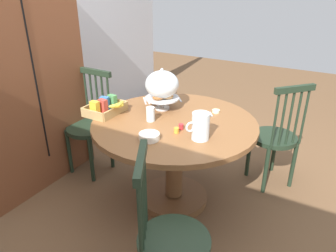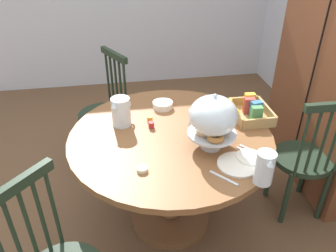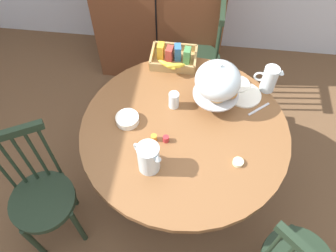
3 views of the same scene
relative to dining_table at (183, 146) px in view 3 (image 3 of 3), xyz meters
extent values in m
plane|color=brown|center=(-0.05, -0.13, -0.54)|extent=(10.00, 10.00, 0.00)
cylinder|color=brown|center=(0.00, 0.00, 0.18)|extent=(1.26, 1.26, 0.04)
cylinder|color=brown|center=(0.00, 0.00, -0.15)|extent=(0.14, 0.14, 0.63)
cylinder|color=brown|center=(0.00, 0.00, -0.51)|extent=(0.56, 0.56, 0.06)
cylinder|color=#1E2D1E|center=(-0.81, -0.45, -0.09)|extent=(0.40, 0.40, 0.04)
cylinder|color=#1E2D1E|center=(-0.87, -0.64, -0.31)|extent=(0.04, 0.04, 0.45)
cylinder|color=#1E2D1E|center=(-0.62, -0.50, -0.31)|extent=(0.04, 0.04, 0.45)
cylinder|color=#1E2D1E|center=(-1.00, -0.39, -0.31)|extent=(0.04, 0.04, 0.45)
cylinder|color=#1E2D1E|center=(-0.76, -0.26, -0.31)|extent=(0.04, 0.04, 0.45)
cylinder|color=#1E2D1E|center=(-1.01, -0.37, 0.15)|extent=(0.02, 0.02, 0.48)
cylinder|color=#1E2D1E|center=(-0.95, -0.34, 0.15)|extent=(0.02, 0.02, 0.48)
cylinder|color=#1E2D1E|center=(-0.89, -0.30, 0.15)|extent=(0.02, 0.02, 0.48)
cylinder|color=#1E2D1E|center=(-0.83, -0.27, 0.15)|extent=(0.02, 0.02, 0.48)
cylinder|color=#1E2D1E|center=(-0.77, -0.24, 0.15)|extent=(0.02, 0.02, 0.48)
cube|color=#1E2D1E|center=(-0.89, -0.30, 0.41)|extent=(0.33, 0.20, 0.05)
cylinder|color=#1E2D1E|center=(0.68, -0.42, -0.31)|extent=(0.04, 0.04, 0.45)
cylinder|color=#1E2D1E|center=(0.48, -0.65, 0.15)|extent=(0.02, 0.02, 0.48)
cylinder|color=#1E2D1E|center=(0.02, 0.93, -0.09)|extent=(0.40, 0.40, 0.04)
cylinder|color=#1E2D1E|center=(-0.12, 1.07, -0.31)|extent=(0.04, 0.04, 0.45)
cylinder|color=#1E2D1E|center=(-0.12, 0.79, -0.31)|extent=(0.04, 0.04, 0.45)
cylinder|color=#1E2D1E|center=(0.16, 1.06, -0.31)|extent=(0.04, 0.04, 0.45)
cylinder|color=#1E2D1E|center=(0.16, 0.78, -0.31)|extent=(0.04, 0.04, 0.45)
cylinder|color=#1E2D1E|center=(0.18, 1.06, 0.15)|extent=(0.02, 0.02, 0.48)
cylinder|color=#1E2D1E|center=(0.18, 0.99, 0.15)|extent=(0.02, 0.02, 0.48)
cylinder|color=#1E2D1E|center=(0.18, 0.92, 0.15)|extent=(0.02, 0.02, 0.48)
cylinder|color=#1E2D1E|center=(0.18, 0.85, 0.15)|extent=(0.02, 0.02, 0.48)
cylinder|color=#1E2D1E|center=(0.18, 0.78, 0.15)|extent=(0.02, 0.02, 0.48)
cube|color=#1E2D1E|center=(0.18, 0.92, 0.41)|extent=(0.04, 0.36, 0.05)
cylinder|color=silver|center=(0.17, 0.21, 0.21)|extent=(0.12, 0.12, 0.02)
cylinder|color=silver|center=(0.17, 0.21, 0.25)|extent=(0.03, 0.03, 0.09)
cylinder|color=silver|center=(0.17, 0.21, 0.30)|extent=(0.28, 0.28, 0.01)
torus|color=#B27033|center=(0.25, 0.20, 0.32)|extent=(0.10, 0.10, 0.03)
torus|color=#D19347|center=(0.17, 0.25, 0.32)|extent=(0.10, 0.10, 0.03)
torus|color=#935628|center=(0.12, 0.21, 0.32)|extent=(0.10, 0.10, 0.03)
torus|color=tan|center=(0.17, 0.16, 0.32)|extent=(0.10, 0.10, 0.03)
ellipsoid|color=silver|center=(0.17, 0.21, 0.41)|extent=(0.27, 0.27, 0.22)
sphere|color=silver|center=(0.17, 0.21, 0.53)|extent=(0.02, 0.02, 0.02)
cylinder|color=silver|center=(-0.17, -0.29, 0.30)|extent=(0.12, 0.12, 0.19)
cylinder|color=orange|center=(-0.17, -0.29, 0.27)|extent=(0.11, 0.11, 0.13)
cone|color=silver|center=(-0.11, -0.33, 0.37)|extent=(0.05, 0.05, 0.03)
torus|color=silver|center=(-0.23, -0.24, 0.30)|extent=(0.07, 0.05, 0.07)
cylinder|color=silver|center=(0.50, 0.38, 0.29)|extent=(0.10, 0.10, 0.18)
cylinder|color=white|center=(0.50, 0.38, 0.26)|extent=(0.08, 0.08, 0.12)
cone|color=silver|center=(0.56, 0.38, 0.37)|extent=(0.04, 0.04, 0.03)
torus|color=silver|center=(0.44, 0.39, 0.30)|extent=(0.07, 0.02, 0.07)
cube|color=tan|center=(-0.13, 0.56, 0.21)|extent=(0.30, 0.22, 0.01)
cube|color=tan|center=(-0.13, 0.45, 0.24)|extent=(0.30, 0.02, 0.07)
cube|color=tan|center=(-0.13, 0.67, 0.24)|extent=(0.30, 0.02, 0.07)
cube|color=tan|center=(-0.28, 0.56, 0.24)|extent=(0.02, 0.22, 0.07)
cube|color=tan|center=(0.02, 0.56, 0.24)|extent=(0.02, 0.22, 0.07)
cube|color=gold|center=(-0.22, 0.59, 0.27)|extent=(0.05, 0.07, 0.11)
cube|color=#B23D33|center=(-0.16, 0.56, 0.27)|extent=(0.05, 0.08, 0.11)
cube|color=#336BAD|center=(-0.11, 0.59, 0.27)|extent=(0.05, 0.08, 0.11)
cube|color=#47894C|center=(-0.04, 0.56, 0.27)|extent=(0.05, 0.07, 0.11)
ellipsoid|color=yellow|center=(-0.16, 0.42, 0.30)|extent=(0.14, 0.08, 0.05)
ellipsoid|color=yellow|center=(-0.13, 0.42, 0.30)|extent=(0.13, 0.03, 0.05)
ellipsoid|color=yellow|center=(-0.10, 0.42, 0.30)|extent=(0.14, 0.08, 0.05)
cylinder|color=white|center=(0.36, 0.30, 0.21)|extent=(0.22, 0.22, 0.01)
cylinder|color=white|center=(0.32, 0.39, 0.22)|extent=(0.15, 0.15, 0.01)
cylinder|color=white|center=(-0.35, 0.00, 0.22)|extent=(0.14, 0.14, 0.04)
cylinder|color=silver|center=(-0.08, 0.16, 0.26)|extent=(0.06, 0.06, 0.11)
cylinder|color=beige|center=(0.32, -0.21, 0.21)|extent=(0.06, 0.06, 0.02)
cylinder|color=#B7282D|center=(-0.10, -0.11, 0.22)|extent=(0.04, 0.04, 0.04)
cylinder|color=orange|center=(-0.17, -0.11, 0.22)|extent=(0.04, 0.04, 0.04)
cube|color=silver|center=(0.27, 0.41, 0.20)|extent=(0.14, 0.12, 0.01)
cube|color=silver|center=(0.25, 0.43, 0.20)|extent=(0.14, 0.12, 0.01)
cube|color=silver|center=(0.45, 0.20, 0.20)|extent=(0.14, 0.12, 0.01)
camera|label=1|loc=(-1.95, -1.06, 1.20)|focal=34.28mm
camera|label=2|loc=(1.69, -0.30, 1.33)|focal=35.71mm
camera|label=3|loc=(0.04, -1.18, 1.82)|focal=35.69mm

